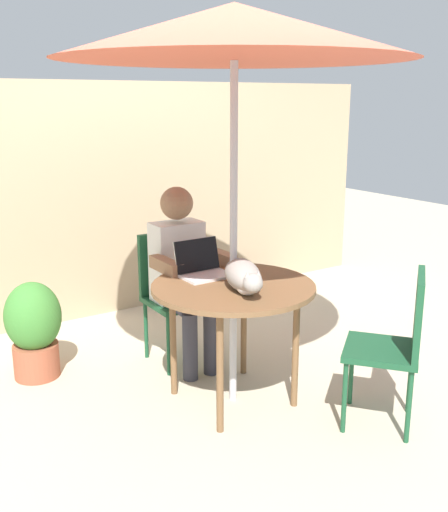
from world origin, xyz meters
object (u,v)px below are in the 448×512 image
object	(u,v)px
chair_empty	(398,337)
chair_occupied	(172,286)
patio_table	(233,295)
person_seated	(182,268)
potted_plant_near_fence	(34,327)
laptop	(201,265)
patio_umbrella	(234,32)
cat	(244,276)

from	to	relation	value
chair_empty	chair_occupied	bearing A→B (deg)	111.57
patio_table	chair_occupied	xyz separation A→B (m)	(0.00, 0.77, -0.15)
person_seated	potted_plant_near_fence	distance (m)	1.05
patio_table	person_seated	xyz separation A→B (m)	(0.00, 0.61, 0.02)
patio_table	laptop	world-z (taller)	laptop
chair_empty	person_seated	distance (m)	1.48
patio_umbrella	potted_plant_near_fence	world-z (taller)	patio_umbrella
patio_table	potted_plant_near_fence	xyz separation A→B (m)	(-0.92, 0.98, -0.33)
patio_table	cat	world-z (taller)	cat
patio_table	potted_plant_near_fence	bearing A→B (deg)	132.90
person_seated	patio_umbrella	bearing A→B (deg)	-90.00
chair_empty	laptop	bearing A→B (deg)	122.85
chair_occupied	cat	bearing A→B (deg)	-90.99
patio_umbrella	laptop	distance (m)	1.36
chair_occupied	cat	world-z (taller)	cat
chair_occupied	laptop	size ratio (longest dim) A/B	2.97
laptop	potted_plant_near_fence	world-z (taller)	laptop
patio_table	chair_empty	size ratio (longest dim) A/B	1.08
person_seated	laptop	distance (m)	0.36
chair_occupied	potted_plant_near_fence	size ratio (longest dim) A/B	1.38
chair_occupied	laptop	distance (m)	0.57
person_seated	cat	size ratio (longest dim) A/B	2.04
cat	patio_table	bearing A→B (deg)	83.07
patio_table	person_seated	bearing A→B (deg)	90.00
chair_empty	laptop	xyz separation A→B (m)	(-0.65, 1.01, 0.28)
patio_table	patio_umbrella	xyz separation A→B (m)	(0.00, 0.00, 1.46)
person_seated	potted_plant_near_fence	xyz separation A→B (m)	(-0.92, 0.38, -0.35)
patio_umbrella	cat	size ratio (longest dim) A/B	3.77
patio_table	potted_plant_near_fence	size ratio (longest dim) A/B	1.48
person_seated	cat	bearing A→B (deg)	-91.20
chair_occupied	cat	distance (m)	0.94
cat	potted_plant_near_fence	bearing A→B (deg)	128.97
laptop	cat	xyz separation A→B (m)	(0.04, -0.40, 0.02)
patio_umbrella	laptop	bearing A→B (deg)	101.70
chair_empty	person_seated	bearing A→B (deg)	113.83
laptop	cat	distance (m)	0.40
cat	chair_empty	bearing A→B (deg)	-45.01
patio_table	patio_umbrella	distance (m)	1.46
chair_occupied	chair_empty	xyz separation A→B (m)	(0.60, -1.51, 0.00)
patio_umbrella	laptop	world-z (taller)	patio_umbrella
chair_occupied	cat	xyz separation A→B (m)	(-0.02, -0.89, 0.30)
chair_occupied	potted_plant_near_fence	distance (m)	0.96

